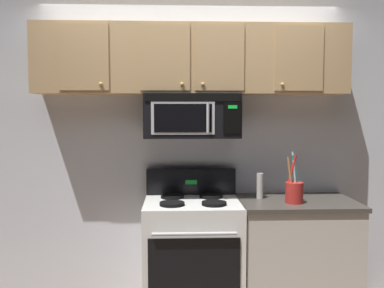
{
  "coord_description": "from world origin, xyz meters",
  "views": [
    {
      "loc": [
        -0.14,
        -2.87,
        1.61
      ],
      "look_at": [
        0.0,
        0.49,
        1.35
      ],
      "focal_mm": 39.48,
      "sensor_mm": 36.0,
      "label": 1
    }
  ],
  "objects_px": {
    "over_range_microwave": "(192,116)",
    "salt_shaker": "(296,190)",
    "pepper_mill": "(260,186)",
    "utensil_crock_red": "(294,191)",
    "stove_range": "(192,254)"
  },
  "relations": [
    {
      "from": "over_range_microwave",
      "to": "utensil_crock_red",
      "type": "distance_m",
      "value": 1.0
    },
    {
      "from": "stove_range",
      "to": "pepper_mill",
      "type": "height_order",
      "value": "stove_range"
    },
    {
      "from": "utensil_crock_red",
      "to": "pepper_mill",
      "type": "relative_size",
      "value": 1.94
    },
    {
      "from": "stove_range",
      "to": "utensil_crock_red",
      "type": "bearing_deg",
      "value": -7.11
    },
    {
      "from": "utensil_crock_red",
      "to": "pepper_mill",
      "type": "bearing_deg",
      "value": 141.72
    },
    {
      "from": "utensil_crock_red",
      "to": "stove_range",
      "type": "bearing_deg",
      "value": 172.89
    },
    {
      "from": "over_range_microwave",
      "to": "salt_shaker",
      "type": "distance_m",
      "value": 1.06
    },
    {
      "from": "pepper_mill",
      "to": "utensil_crock_red",
      "type": "bearing_deg",
      "value": -38.28
    },
    {
      "from": "utensil_crock_red",
      "to": "salt_shaker",
      "type": "height_order",
      "value": "utensil_crock_red"
    },
    {
      "from": "stove_range",
      "to": "over_range_microwave",
      "type": "relative_size",
      "value": 1.47
    },
    {
      "from": "stove_range",
      "to": "utensil_crock_red",
      "type": "relative_size",
      "value": 2.79
    },
    {
      "from": "stove_range",
      "to": "pepper_mill",
      "type": "xyz_separation_m",
      "value": [
        0.56,
        0.08,
        0.54
      ]
    },
    {
      "from": "utensil_crock_red",
      "to": "over_range_microwave",
      "type": "bearing_deg",
      "value": 164.75
    },
    {
      "from": "stove_range",
      "to": "pepper_mill",
      "type": "bearing_deg",
      "value": 8.57
    },
    {
      "from": "salt_shaker",
      "to": "pepper_mill",
      "type": "height_order",
      "value": "pepper_mill"
    }
  ]
}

